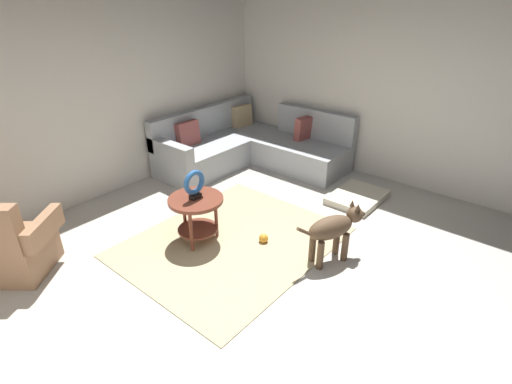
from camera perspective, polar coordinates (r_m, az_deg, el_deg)
ground_plane at (r=4.02m, az=2.53°, el=-12.44°), size 6.00×6.00×0.10m
wall_back at (r=5.52m, az=-22.80°, el=12.92°), size 6.00×0.12×2.70m
wall_right at (r=5.86m, az=21.19°, el=13.90°), size 0.12×6.00×2.70m
area_rug at (r=4.44m, az=-3.50°, el=-7.26°), size 2.30×1.90×0.01m
sectional_couch at (r=6.32m, az=-0.92°, el=6.52°), size 2.20×2.25×0.88m
armchair at (r=4.48m, az=-32.33°, el=-6.78°), size 0.97×1.00×0.88m
side_table at (r=4.30m, az=-8.74°, el=-2.34°), size 0.60×0.60×0.54m
torus_sculpture at (r=4.17m, az=-9.02°, el=1.20°), size 0.28×0.08×0.33m
dog_bed_mat at (r=5.46m, az=14.63°, el=-0.71°), size 0.80×0.60×0.09m
dog at (r=4.04m, az=11.34°, el=-5.30°), size 0.80×0.40×0.63m
dog_toy_ball at (r=4.40m, az=1.12°, el=-6.80°), size 0.11×0.11×0.11m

